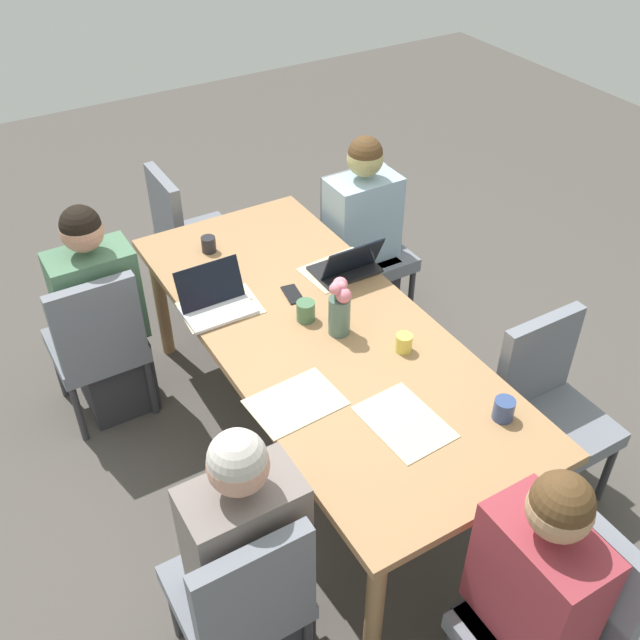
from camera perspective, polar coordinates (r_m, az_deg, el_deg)
ground_plane at (r=3.79m, az=0.00°, el=-9.49°), size 10.00×10.00×0.00m
dining_table at (r=3.32m, az=0.00°, el=-1.63°), size 2.31×0.97×0.75m
chair_near_left_near at (r=2.70m, az=-6.05°, el=-20.66°), size 0.44×0.44×0.90m
person_near_left_near at (r=2.73m, az=-5.61°, el=-18.67°), size 0.36×0.40×1.19m
chair_far_left_mid at (r=4.37m, az=3.39°, el=6.31°), size 0.44×0.44×0.90m
person_far_left_mid at (r=4.27m, az=3.27°, el=5.95°), size 0.36×0.40×1.19m
chair_near_left_far at (r=3.76m, az=-17.06°, el=-1.52°), size 0.44×0.44×0.90m
person_near_left_far at (r=3.81m, az=-16.61°, el=-0.29°), size 0.36×0.40×1.19m
chair_head_right_right_near at (r=2.77m, az=17.91°, el=-21.32°), size 0.44×0.44×0.90m
person_head_right_right_near at (r=2.72m, az=15.92°, el=-20.99°), size 0.40×0.36×1.19m
chair_far_right_mid at (r=3.43m, az=17.46°, el=-6.23°), size 0.44×0.44×0.90m
chair_head_left_right_far at (r=4.51m, az=-10.33°, el=6.82°), size 0.44×0.44×0.90m
flower_vase at (r=3.17m, az=1.55°, el=1.10°), size 0.12×0.10×0.28m
placemat_near_left_near at (r=2.92m, az=-1.93°, el=-6.47°), size 0.28×0.37×0.00m
placemat_far_left_mid at (r=3.65m, az=1.56°, el=3.97°), size 0.29×0.38×0.00m
placemat_near_left_far at (r=3.43m, az=-7.83°, el=0.96°), size 0.28×0.38×0.00m
placemat_head_right_right_near at (r=2.87m, az=6.62°, el=-7.93°), size 0.37×0.28×0.00m
laptop_near_left_far at (r=3.40m, az=-8.19°, el=1.40°), size 0.22×0.32×0.20m
laptop_far_left_mid at (r=3.61m, az=2.14°, el=4.23°), size 0.22×0.32×0.20m
coffee_mug_near_left at (r=3.30m, az=-1.13°, el=0.71°), size 0.09×0.09×0.10m
coffee_mug_near_right at (r=2.92m, az=14.21°, el=-6.80°), size 0.08×0.08×0.09m
coffee_mug_centre_left at (r=3.16m, az=6.59°, el=-1.79°), size 0.07×0.07×0.08m
coffee_mug_centre_right at (r=3.82m, az=-8.73°, el=5.88°), size 0.07×0.07×0.08m
phone_black at (r=3.48m, az=-2.16°, el=2.03°), size 0.16×0.09×0.01m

